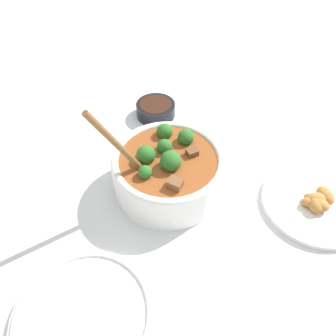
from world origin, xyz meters
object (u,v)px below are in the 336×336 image
at_px(condiment_bowl, 156,109).
at_px(food_plate, 315,203).
at_px(empty_plate, 84,317).
at_px(stew_bowl, 168,170).

height_order(condiment_bowl, food_plate, food_plate).
height_order(empty_plate, food_plate, food_plate).
distance_m(stew_bowl, empty_plate, 0.31).
distance_m(condiment_bowl, empty_plate, 0.53).
bearing_deg(stew_bowl, food_plate, 155.55).
relative_size(stew_bowl, empty_plate, 1.12).
bearing_deg(empty_plate, food_plate, -167.54).
xyz_separation_m(condiment_bowl, empty_plate, (0.23, 0.48, -0.01)).
distance_m(condiment_bowl, food_plate, 0.45).
xyz_separation_m(empty_plate, food_plate, (-0.48, -0.11, 0.00)).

